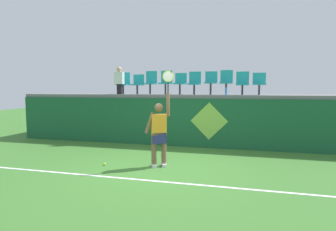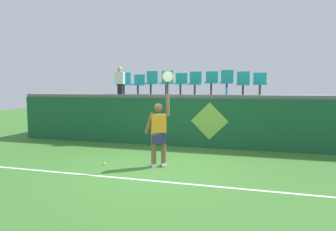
# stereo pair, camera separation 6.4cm
# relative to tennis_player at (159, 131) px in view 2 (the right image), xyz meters

# --- Properties ---
(ground_plane) EXTENTS (40.00, 40.00, 0.00)m
(ground_plane) POSITION_rel_tennis_player_xyz_m (0.05, -0.25, -0.93)
(ground_plane) COLOR #3D752D
(court_back_wall) EXTENTS (12.99, 0.20, 1.68)m
(court_back_wall) POSITION_rel_tennis_player_xyz_m (0.05, 2.75, -0.09)
(court_back_wall) COLOR #195633
(court_back_wall) RESTS_ON ground_plane
(spectator_platform) EXTENTS (12.99, 2.79, 0.12)m
(spectator_platform) POSITION_rel_tennis_player_xyz_m (0.05, 4.09, 0.81)
(spectator_platform) COLOR slate
(spectator_platform) RESTS_ON court_back_wall
(court_baseline_stripe) EXTENTS (11.69, 0.08, 0.01)m
(court_baseline_stripe) POSITION_rel_tennis_player_xyz_m (0.05, -1.16, -0.92)
(court_baseline_stripe) COLOR white
(court_baseline_stripe) RESTS_ON ground_plane
(tennis_player) EXTENTS (0.71, 0.39, 2.47)m
(tennis_player) POSITION_rel_tennis_player_xyz_m (0.00, 0.00, 0.00)
(tennis_player) COLOR white
(tennis_player) RESTS_ON ground_plane
(tennis_ball) EXTENTS (0.07, 0.07, 0.07)m
(tennis_ball) POSITION_rel_tennis_player_xyz_m (-1.42, -0.28, -0.89)
(tennis_ball) COLOR #D1E533
(tennis_ball) RESTS_ON ground_plane
(water_bottle) EXTENTS (0.06, 0.06, 0.26)m
(water_bottle) POSITION_rel_tennis_player_xyz_m (1.49, 2.92, 1.00)
(water_bottle) COLOR #338CE5
(water_bottle) RESTS_ON spectator_platform
(stadium_chair_0) EXTENTS (0.44, 0.42, 0.85)m
(stadium_chair_0) POSITION_rel_tennis_player_xyz_m (-2.50, 3.47, 1.33)
(stadium_chair_0) COLOR #38383D
(stadium_chair_0) RESTS_ON spectator_platform
(stadium_chair_1) EXTENTS (0.44, 0.42, 0.77)m
(stadium_chair_1) POSITION_rel_tennis_player_xyz_m (-1.91, 3.46, 1.30)
(stadium_chair_1) COLOR #38383D
(stadium_chair_1) RESTS_ON spectator_platform
(stadium_chair_2) EXTENTS (0.44, 0.42, 0.89)m
(stadium_chair_2) POSITION_rel_tennis_player_xyz_m (-1.38, 3.47, 1.37)
(stadium_chair_2) COLOR #38383D
(stadium_chair_2) RESTS_ON spectator_platform
(stadium_chair_3) EXTENTS (0.44, 0.42, 0.90)m
(stadium_chair_3) POSITION_rel_tennis_player_xyz_m (-0.78, 3.47, 1.37)
(stadium_chair_3) COLOR #38383D
(stadium_chair_3) RESTS_ON spectator_platform
(stadium_chair_4) EXTENTS (0.44, 0.42, 0.80)m
(stadium_chair_4) POSITION_rel_tennis_player_xyz_m (-0.22, 3.46, 1.33)
(stadium_chair_4) COLOR #38383D
(stadium_chair_4) RESTS_ON spectator_platform
(stadium_chair_5) EXTENTS (0.44, 0.42, 0.84)m
(stadium_chair_5) POSITION_rel_tennis_player_xyz_m (0.31, 3.47, 1.34)
(stadium_chair_5) COLOR #38383D
(stadium_chair_5) RESTS_ON spectator_platform
(stadium_chair_6) EXTENTS (0.44, 0.42, 0.84)m
(stadium_chair_6) POSITION_rel_tennis_player_xyz_m (0.91, 3.46, 1.36)
(stadium_chair_6) COLOR #38383D
(stadium_chair_6) RESTS_ON spectator_platform
(stadium_chair_7) EXTENTS (0.44, 0.42, 0.88)m
(stadium_chair_7) POSITION_rel_tennis_player_xyz_m (1.46, 3.47, 1.37)
(stadium_chair_7) COLOR #38383D
(stadium_chair_7) RESTS_ON spectator_platform
(stadium_chair_8) EXTENTS (0.44, 0.42, 0.82)m
(stadium_chair_8) POSITION_rel_tennis_player_xyz_m (2.02, 3.47, 1.32)
(stadium_chair_8) COLOR #38383D
(stadium_chair_8) RESTS_ON spectator_platform
(stadium_chair_9) EXTENTS (0.44, 0.42, 0.77)m
(stadium_chair_9) POSITION_rel_tennis_player_xyz_m (2.58, 3.46, 1.30)
(stadium_chair_9) COLOR #38383D
(stadium_chair_9) RESTS_ON spectator_platform
(spectator_0) EXTENTS (0.34, 0.20, 1.04)m
(spectator_0) POSITION_rel_tennis_player_xyz_m (-2.50, 3.05, 1.42)
(spectator_0) COLOR black
(spectator_0) RESTS_ON spectator_platform
(wall_signage_mount) EXTENTS (1.27, 0.01, 1.56)m
(wall_signage_mount) POSITION_rel_tennis_player_xyz_m (0.96, 2.64, -0.92)
(wall_signage_mount) COLOR #195633
(wall_signage_mount) RESTS_ON ground_plane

